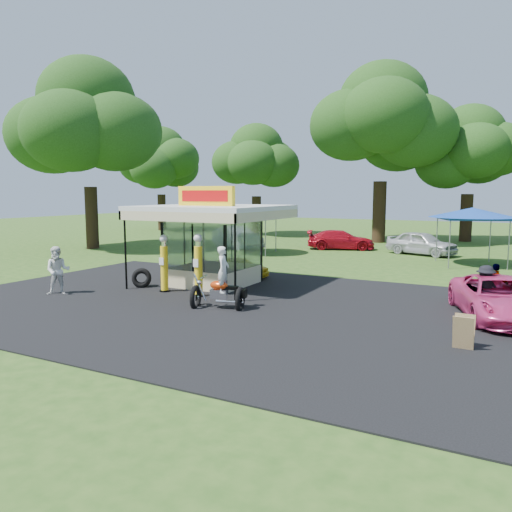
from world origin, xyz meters
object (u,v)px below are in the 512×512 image
Objects in this scene: kiosk_car at (239,267)px; gas_pump_right at (198,267)px; a_frame_sign at (464,333)px; pink_sedan at (499,298)px; bg_car_c at (422,243)px; spectator_west at (58,271)px; bg_car_b at (341,240)px; bg_car_a at (237,238)px; gas_station_kiosk at (213,243)px; gas_pump_left at (164,265)px; tent_west at (249,210)px; tent_east at (472,213)px; motorcycle at (221,284)px; spectator_east_a at (485,290)px; spectator_east_b at (495,287)px.

gas_pump_right is at bearing -169.51° from kiosk_car.
a_frame_sign is 0.19× the size of pink_sedan.
gas_pump_right is at bearing -176.99° from bg_car_c.
spectator_west reaches higher than pink_sedan.
bg_car_b is (-9.80, 20.04, 0.22)m from a_frame_sign.
bg_car_a is at bearing 114.88° from gas_pump_right.
a_frame_sign is at bearing -23.82° from gas_station_kiosk.
spectator_west is 21.94m from bg_car_c.
gas_pump_left is 13.22m from tent_west.
tent_east is at bearing 80.72° from pink_sedan.
motorcycle is at bearing -53.96° from gas_station_kiosk.
bg_car_b is (-0.33, 17.83, -0.48)m from gas_pump_right.
pink_sedan is at bearing -166.71° from bg_car_b.
motorcycle is at bearing -64.82° from tent_west.
gas_station_kiosk is 4.58m from motorcycle.
motorcycle is 6.88m from spectator_west.
gas_pump_left reaches higher than spectator_west.
spectator_east_a reaches higher than bg_car_c.
bg_car_c is (3.37, 18.55, -0.12)m from motorcycle.
bg_car_c is at bearing 132.02° from tent_east.
spectator_east_a is at bearing 9.07° from gas_pump_left.
bg_car_b reaches higher than kiosk_car.
kiosk_car reaches higher than a_frame_sign.
motorcycle is at bearing -33.02° from spectator_west.
bg_car_a is at bearing 134.64° from tent_west.
bg_car_b is (4.69, 20.00, -0.27)m from spectator_west.
pink_sedan is (10.96, -0.74, -1.12)m from gas_station_kiosk.
tent_west is (-14.54, 10.90, 2.00)m from spectator_east_a.
motorcycle is 15.72m from tent_west.
tent_west is (-6.64, 14.12, 1.95)m from motorcycle.
kiosk_car is at bearing -51.76° from spectator_east_a.
pink_sedan is at bearing 3.84° from motorcycle.
gas_pump_left is at bearing -28.74° from spectator_east_a.
a_frame_sign is 12.33m from kiosk_car.
spectator_east_a is 0.84m from spectator_east_b.
gas_station_kiosk reaches higher than bg_car_c.
gas_pump_left is at bearing 142.89° from motorcycle.
tent_west is 13.16m from tent_east.
tent_west is (2.10, -2.13, 2.06)m from bg_car_a.
gas_station_kiosk is at bearing 110.73° from motorcycle.
pink_sedan is (10.96, -2.95, 0.18)m from kiosk_car.
gas_pump_left is (-0.85, -2.23, -0.69)m from gas_station_kiosk.
gas_pump_right is at bearing 168.10° from a_frame_sign.
spectator_east_b is 0.36× the size of tent_east.
spectator_east_b is at bearing 2.02° from gas_station_kiosk.
tent_east is (3.12, -3.46, 2.07)m from bg_car_c.
bg_car_a is at bearing 175.64° from tent_east.
bg_car_c is at bearing 68.06° from gas_station_kiosk.
pink_sedan is 0.55m from spectator_east_a.
pink_sedan is 1.14m from spectator_east_b.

